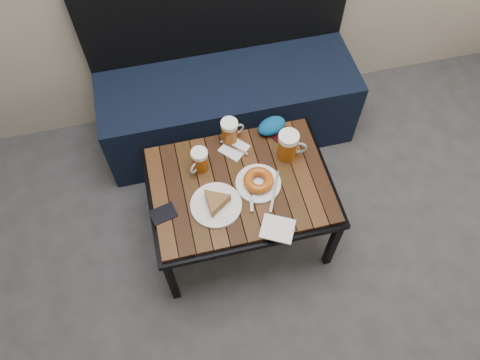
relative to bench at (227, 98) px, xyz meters
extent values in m
cube|color=black|center=(0.00, -0.02, -0.05)|extent=(1.40, 0.50, 0.45)
cube|color=black|center=(0.00, 0.21, 0.43)|extent=(1.40, 0.05, 0.50)
cube|color=black|center=(-0.48, -0.96, -0.06)|extent=(0.03, 0.03, 0.42)
cube|color=black|center=(0.30, -0.96, -0.06)|extent=(0.04, 0.03, 0.42)
cube|color=black|center=(-0.48, -0.40, -0.06)|extent=(0.03, 0.04, 0.42)
cube|color=black|center=(0.30, -0.40, -0.06)|extent=(0.04, 0.04, 0.42)
cube|color=black|center=(-0.09, -0.68, 0.16)|extent=(0.84, 0.62, 0.03)
cube|color=#33200B|center=(-0.09, -0.68, 0.19)|extent=(0.80, 0.58, 0.02)
cylinder|color=#8B400B|center=(-0.24, -0.56, 0.25)|extent=(0.10, 0.10, 0.10)
cylinder|color=white|center=(-0.24, -0.56, 0.31)|extent=(0.08, 0.08, 0.02)
torus|color=#8C999E|center=(-0.28, -0.59, 0.25)|extent=(0.05, 0.05, 0.06)
cylinder|color=#8B400B|center=(-0.08, -0.43, 0.25)|extent=(0.09, 0.09, 0.11)
cylinder|color=white|center=(-0.08, -0.43, 0.32)|extent=(0.08, 0.08, 0.02)
torus|color=#8C999E|center=(-0.04, -0.42, 0.25)|extent=(0.07, 0.03, 0.06)
cylinder|color=#8B400B|center=(0.16, -0.58, 0.26)|extent=(0.11, 0.11, 0.12)
cylinder|color=white|center=(0.16, -0.58, 0.34)|extent=(0.09, 0.09, 0.03)
torus|color=#8C999E|center=(0.21, -0.60, 0.26)|extent=(0.08, 0.03, 0.08)
cylinder|color=white|center=(-0.22, -0.77, 0.21)|extent=(0.23, 0.23, 0.02)
cylinder|color=white|center=(-0.01, -0.71, 0.21)|extent=(0.21, 0.21, 0.01)
torus|color=#98400D|center=(-0.01, -0.71, 0.23)|extent=(0.14, 0.14, 0.04)
cube|color=#A5A8AD|center=(0.05, -0.77, 0.22)|extent=(0.10, 0.20, 0.00)
cube|color=#A5A8AD|center=(-0.06, -0.77, 0.22)|extent=(0.04, 0.16, 0.00)
cube|color=white|center=(-0.07, -0.49, 0.20)|extent=(0.16, 0.16, 0.01)
cube|color=#A5A8AD|center=(-0.07, -0.49, 0.21)|extent=(0.12, 0.11, 0.00)
cube|color=white|center=(0.01, -0.94, 0.20)|extent=(0.18, 0.17, 0.01)
cube|color=black|center=(-0.45, -0.76, 0.20)|extent=(0.12, 0.10, 0.01)
cube|color=black|center=(0.15, -0.42, 0.20)|extent=(0.15, 0.16, 0.01)
ellipsoid|color=navy|center=(0.13, -0.42, 0.23)|extent=(0.17, 0.14, 0.06)
camera|label=1|loc=(-0.34, -1.75, 2.00)|focal=35.00mm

